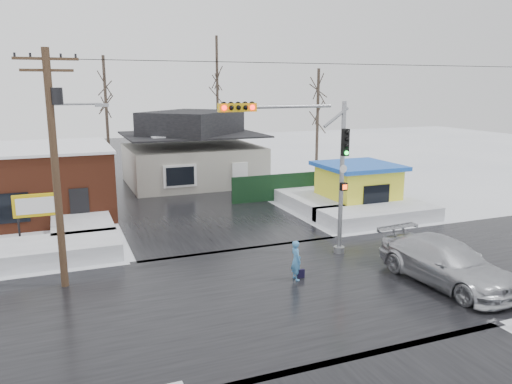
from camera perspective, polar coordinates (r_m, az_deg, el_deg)
name	(u,v)px	position (r m, az deg, el deg)	size (l,w,h in m)	color
ground	(289,289)	(19.57, 3.83, -11.03)	(120.00, 120.00, 0.00)	white
road_ns	(289,289)	(19.57, 3.83, -11.00)	(10.00, 120.00, 0.02)	black
road_ew	(289,289)	(19.57, 3.83, -11.00)	(120.00, 10.00, 0.02)	black
snowbank_nw	(39,252)	(24.34, -23.56, -6.34)	(7.00, 3.00, 0.80)	white
snowbank_ne	(378,214)	(29.58, 13.80, -2.49)	(7.00, 3.00, 0.80)	white
snowbank_nside_w	(81,220)	(29.14, -19.40, -3.06)	(3.00, 8.00, 0.80)	white
snowbank_nside_e	(307,199)	(32.69, 5.86, -0.82)	(3.00, 8.00, 0.80)	white
traffic_signal	(312,159)	(21.97, 6.40, 3.82)	(6.05, 0.68, 7.00)	gray
utility_pole	(56,156)	(19.87, -21.86, 3.81)	(3.15, 0.44, 9.00)	#382619
brick_building	(3,183)	(32.83, -26.91, 0.96)	(12.20, 8.20, 4.12)	brown
marquee_sign	(37,207)	(26.36, -23.71, -1.55)	(2.20, 0.21, 2.55)	black
house	(193,151)	(39.77, -7.25, 4.71)	(10.40, 8.40, 5.76)	#A7A496
kiosk	(358,186)	(32.02, 11.54, 0.67)	(4.60, 4.60, 2.88)	#FDF938
fence	(287,187)	(34.11, 3.59, 0.63)	(8.00, 0.12, 1.80)	black
tree_far_left	(105,82)	(42.38, -16.92, 11.98)	(3.00, 3.00, 10.00)	#332821
tree_far_mid	(217,64)	(46.35, -4.49, 14.39)	(3.00, 3.00, 12.00)	#332821
tree_far_right	(318,92)	(41.28, 7.12, 11.30)	(3.00, 3.00, 9.00)	#332821
pedestrian	(296,261)	(20.17, 4.60, -7.83)	(0.59, 0.39, 1.63)	#468AC5
car	(446,263)	(21.12, 20.86, -7.56)	(2.41, 5.92, 1.72)	silver
shopping_bag	(301,274)	(20.59, 5.16, -9.31)	(0.28, 0.12, 0.35)	black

